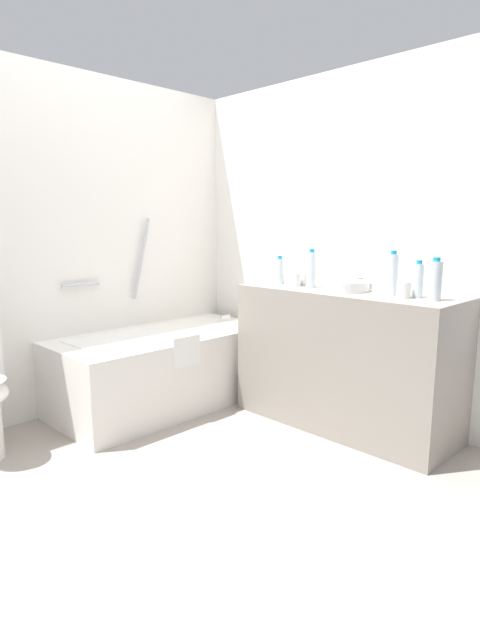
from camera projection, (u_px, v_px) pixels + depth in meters
name	position (u px, v px, depth m)	size (l,w,h in m)	color
ground_plane	(177.00, 471.00, 2.71)	(3.88, 3.88, 0.00)	#9E9389
wall_back_tiled	(53.00, 246.00, 3.40)	(3.28, 0.10, 2.30)	white
wall_right_mirror	(343.00, 246.00, 3.53)	(0.10, 2.91, 2.30)	white
bathtub	(164.00, 366.00, 3.66)	(1.57, 0.76, 1.34)	white
vanity_counter	(345.00, 359.00, 3.25)	(0.55, 1.42, 0.89)	gray
sink_basin	(345.00, 286.00, 3.15)	(0.29, 0.29, 0.06)	white
sink_faucet	(361.00, 283.00, 3.28)	(0.10, 0.15, 0.07)	#AAAAAF
water_bottle_0	(418.00, 280.00, 2.85)	(0.06, 0.06, 0.21)	silver
water_bottle_1	(280.00, 271.00, 3.52)	(0.06, 0.06, 0.19)	silver
water_bottle_2	(392.00, 274.00, 2.93)	(0.06, 0.06, 0.26)	silver
water_bottle_3	(311.00, 269.00, 3.30)	(0.06, 0.06, 0.25)	silver
water_bottle_4	(435.00, 280.00, 2.74)	(0.07, 0.07, 0.23)	silver
drinking_glass_0	(304.00, 279.00, 3.45)	(0.07, 0.07, 0.08)	white
drinking_glass_1	(296.00, 280.00, 3.39)	(0.07, 0.07, 0.08)	white
drinking_glass_2	(290.00, 278.00, 3.50)	(0.06, 0.06, 0.08)	white
drinking_glass_3	(404.00, 290.00, 2.84)	(0.08, 0.08, 0.09)	white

